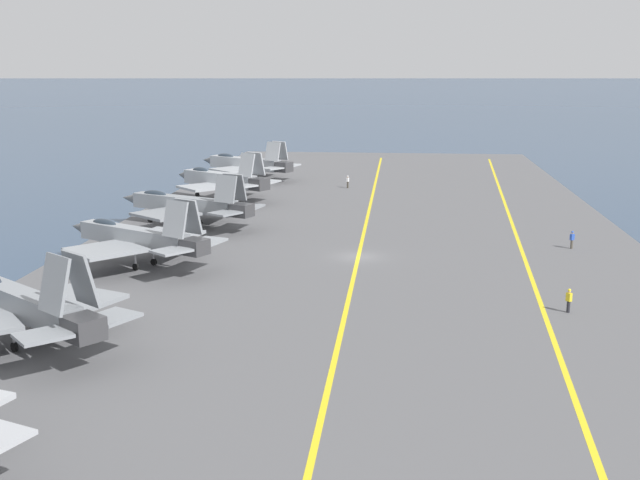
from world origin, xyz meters
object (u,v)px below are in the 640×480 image
object	(u,v)px
parked_jet_second	(22,303)
crew_white_vest	(348,181)
parked_jet_sixth	(247,164)
crew_blue_vest	(572,239)
parked_jet_fourth	(187,204)
crew_yellow_vest	(569,299)
parked_jet_third	(138,237)
parked_jet_fifth	(222,180)

from	to	relation	value
parked_jet_second	crew_white_vest	size ratio (longest dim) A/B	8.89
parked_jet_sixth	crew_blue_vest	xyz separation A→B (m)	(-43.34, -39.69, -1.41)
parked_jet_second	parked_jet_fourth	bearing A→B (deg)	-0.71
parked_jet_second	crew_blue_vest	distance (m)	50.14
parked_jet_fourth	parked_jet_sixth	world-z (taller)	parked_jet_fourth
crew_yellow_vest	crew_blue_vest	world-z (taller)	crew_yellow_vest
crew_yellow_vest	parked_jet_second	bearing A→B (deg)	106.08
parked_jet_third	crew_yellow_vest	world-z (taller)	parked_jet_third
parked_jet_fifth	parked_jet_sixth	distance (m)	19.53
parked_jet_second	parked_jet_fifth	size ratio (longest dim) A/B	1.05
parked_jet_third	crew_white_vest	world-z (taller)	parked_jet_third
parked_jet_third	parked_jet_sixth	distance (m)	54.27
crew_yellow_vest	crew_white_vest	bearing A→B (deg)	18.98
parked_jet_fifth	crew_yellow_vest	world-z (taller)	parked_jet_fifth
parked_jet_second	crew_yellow_vest	xyz separation A→B (m)	(10.15, -35.21, -1.70)
parked_jet_second	crew_white_vest	xyz separation A→B (m)	(66.62, -15.79, -1.68)
crew_yellow_vest	crew_white_vest	world-z (taller)	crew_white_vest
parked_jet_fourth	crew_white_vest	size ratio (longest dim) A/B	9.62
parked_jet_fifth	crew_white_vest	size ratio (longest dim) A/B	8.45
parked_jet_sixth	crew_blue_vest	world-z (taller)	parked_jet_sixth
parked_jet_fifth	crew_white_vest	world-z (taller)	parked_jet_fifth
parked_jet_third	parked_jet_fourth	xyz separation A→B (m)	(17.38, 0.34, -0.16)
crew_blue_vest	parked_jet_second	bearing A→B (deg)	127.86
parked_jet_third	crew_blue_vest	bearing A→B (deg)	-74.26
parked_jet_third	crew_blue_vest	world-z (taller)	parked_jet_third
parked_jet_fourth	crew_white_vest	xyz separation A→B (m)	(29.40, -15.33, -1.48)
parked_jet_fourth	parked_jet_sixth	size ratio (longest dim) A/B	1.03
parked_jet_fifth	parked_jet_sixth	world-z (taller)	parked_jet_fifth
crew_yellow_vest	crew_blue_vest	distance (m)	21.06
parked_jet_second	parked_jet_third	size ratio (longest dim) A/B	1.00
parked_jet_fifth	crew_blue_vest	bearing A→B (deg)	-121.30
parked_jet_second	parked_jet_sixth	bearing A→B (deg)	0.10
parked_jet_sixth	crew_white_vest	bearing A→B (deg)	-115.14
crew_blue_vest	crew_yellow_vest	bearing A→B (deg)	168.08
parked_jet_fifth	parked_jet_sixth	size ratio (longest dim) A/B	0.91
parked_jet_fifth	crew_yellow_vest	distance (m)	56.46
parked_jet_second	parked_jet_fifth	bearing A→B (deg)	-0.42
parked_jet_fourth	crew_blue_vest	size ratio (longest dim) A/B	9.98
parked_jet_sixth	crew_white_vest	world-z (taller)	parked_jet_sixth
parked_jet_fourth	parked_jet_fifth	distance (m)	17.35
parked_jet_second	parked_jet_fifth	world-z (taller)	parked_jet_second
parked_jet_fourth	crew_yellow_vest	world-z (taller)	parked_jet_fourth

